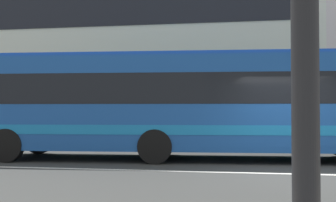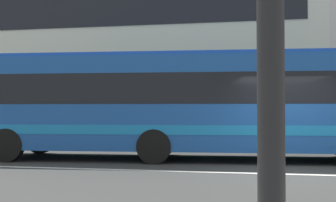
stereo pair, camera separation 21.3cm
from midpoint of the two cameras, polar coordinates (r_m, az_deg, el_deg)
ground_plane at (r=10.20m, az=18.70°, el=-9.98°), size 160.00×160.00×0.00m
lane_centre_line at (r=10.20m, az=18.70°, el=-9.96°), size 60.00×0.16×0.01m
hedge_row_far at (r=16.35m, az=6.99°, el=-4.70°), size 14.69×1.10×1.18m
apartment_block_left at (r=26.85m, az=-7.51°, el=8.71°), size 24.81×10.51×12.46m
transit_bus at (r=12.56m, az=2.76°, el=-0.12°), size 12.62×3.41×3.29m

